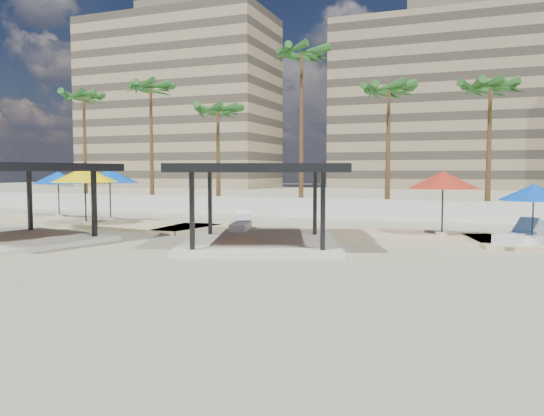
{
  "coord_description": "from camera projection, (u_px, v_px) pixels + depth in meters",
  "views": [
    {
      "loc": [
        8.27,
        -16.12,
        2.91
      ],
      "look_at": [
        0.51,
        4.1,
        1.4
      ],
      "focal_mm": 35.0,
      "sensor_mm": 36.0,
      "label": 1
    }
  ],
  "objects": [
    {
      "name": "ground",
      "position": [
        215.0,
        256.0,
        18.18
      ],
      "size": [
        200.0,
        200.0,
        0.0
      ],
      "primitive_type": "plane",
      "color": "tan",
      "rests_on": "ground"
    },
    {
      "name": "promenade",
      "position": [
        329.0,
        233.0,
        24.6
      ],
      "size": [
        44.45,
        7.97,
        0.24
      ],
      "color": "#C6B284",
      "rests_on": "ground"
    },
    {
      "name": "boundary_wall",
      "position": [
        333.0,
        208.0,
        33.04
      ],
      "size": [
        56.0,
        0.3,
        1.2
      ],
      "primitive_type": "cube",
      "color": "silver",
      "rests_on": "ground"
    },
    {
      "name": "building_west",
      "position": [
        179.0,
        102.0,
        95.45
      ],
      "size": [
        34.0,
        16.0,
        32.4
      ],
      "color": "#937F60",
      "rests_on": "ground"
    },
    {
      "name": "building_mid",
      "position": [
        450.0,
        103.0,
        88.4
      ],
      "size": [
        38.0,
        16.0,
        30.4
      ],
      "color": "#847259",
      "rests_on": "ground"
    },
    {
      "name": "pavilion_central",
      "position": [
        260.0,
        197.0,
        20.53
      ],
      "size": [
        8.01,
        8.01,
        3.18
      ],
      "rotation": [
        0.0,
        0.0,
        0.35
      ],
      "color": "beige",
      "rests_on": "ground"
    },
    {
      "name": "pavilion_west",
      "position": [
        10.0,
        196.0,
        21.37
      ],
      "size": [
        7.54,
        7.54,
        3.22
      ],
      "rotation": [
        0.0,
        0.0,
        -0.21
      ],
      "color": "beige",
      "rests_on": "ground"
    },
    {
      "name": "umbrella_a",
      "position": [
        110.0,
        176.0,
        29.81
      ],
      "size": [
        3.34,
        3.34,
        2.84
      ],
      "rotation": [
        0.0,
        0.0,
        -0.05
      ],
      "color": "beige",
      "rests_on": "promenade"
    },
    {
      "name": "umbrella_b",
      "position": [
        85.0,
        175.0,
        27.11
      ],
      "size": [
        3.56,
        3.56,
        2.96
      ],
      "rotation": [
        0.0,
        0.0,
        -0.07
      ],
      "color": "beige",
      "rests_on": "promenade"
    },
    {
      "name": "umbrella_c",
      "position": [
        443.0,
        180.0,
        22.57
      ],
      "size": [
        3.72,
        3.72,
        2.73
      ],
      "rotation": [
        0.0,
        0.0,
        -0.24
      ],
      "color": "beige",
      "rests_on": "promenade"
    },
    {
      "name": "umbrella_d",
      "position": [
        534.0,
        193.0,
        19.76
      ],
      "size": [
        3.14,
        3.14,
        2.25
      ],
      "rotation": [
        0.0,
        0.0,
        -0.29
      ],
      "color": "beige",
      "rests_on": "promenade"
    },
    {
      "name": "umbrella_f",
      "position": [
        58.0,
        178.0,
        31.84
      ],
      "size": [
        3.47,
        3.47,
        2.7
      ],
      "rotation": [
        0.0,
        0.0,
        0.15
      ],
      "color": "beige",
      "rests_on": "promenade"
    },
    {
      "name": "lounger_a",
      "position": [
        241.0,
        226.0,
        24.59
      ],
      "size": [
        1.21,
        2.29,
        0.83
      ],
      "rotation": [
        0.0,
        0.0,
        1.81
      ],
      "color": "white",
      "rests_on": "promenade"
    },
    {
      "name": "lounger_b",
      "position": [
        516.0,
        237.0,
        20.1
      ],
      "size": [
        1.79,
        2.51,
        0.92
      ],
      "rotation": [
        0.0,
        0.0,
        1.1
      ],
      "color": "white",
      "rests_on": "promenade"
    },
    {
      "name": "lounger_d",
      "position": [
        538.0,
        237.0,
        20.46
      ],
      "size": [
        1.56,
        2.21,
        0.81
      ],
      "rotation": [
        0.0,
        0.0,
        1.11
      ],
      "color": "white",
      "rests_on": "promenade"
    },
    {
      "name": "palm_a",
      "position": [
        84.0,
        101.0,
        42.13
      ],
      "size": [
        3.0,
        3.0,
        9.64
      ],
      "color": "brown",
      "rests_on": "ground"
    },
    {
      "name": "palm_b",
      "position": [
        151.0,
        93.0,
        40.33
      ],
      "size": [
        3.0,
        3.0,
        10.08
      ],
      "color": "brown",
      "rests_on": "ground"
    },
    {
      "name": "palm_c",
      "position": [
        218.0,
        114.0,
        37.76
      ],
      "size": [
        3.0,
        3.0,
        8.06
      ],
      "color": "brown",
      "rests_on": "ground"
    },
    {
      "name": "palm_d",
      "position": [
        302.0,
        61.0,
        36.12
      ],
      "size": [
        3.0,
        3.0,
        11.75
      ],
      "color": "brown",
      "rests_on": "ground"
    },
    {
      "name": "palm_e",
      "position": [
        389.0,
        95.0,
        33.7
      ],
      "size": [
        3.0,
        3.0,
        8.9
      ],
      "color": "brown",
      "rests_on": "ground"
    },
    {
      "name": "palm_f",
      "position": [
        491.0,
        92.0,
        31.75
      ],
      "size": [
        3.0,
        3.0,
        8.8
      ],
      "color": "brown",
      "rests_on": "ground"
    }
  ]
}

